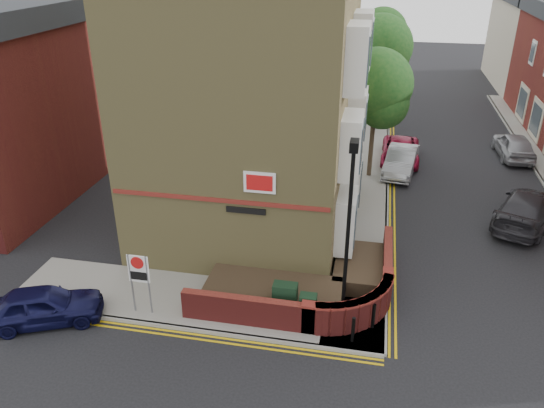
{
  "coord_description": "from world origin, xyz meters",
  "views": [
    {
      "loc": [
        2.13,
        -12.81,
        11.26
      ],
      "look_at": [
        -1.29,
        4.0,
        2.84
      ],
      "focal_mm": 35.0,
      "sensor_mm": 36.0,
      "label": 1
    }
  ],
  "objects": [
    {
      "name": "pavement_corner",
      "position": [
        -3.5,
        1.5,
        0.06
      ],
      "size": [
        13.0,
        3.0,
        0.12
      ],
      "primitive_type": "cube",
      "color": "gray",
      "rests_on": "ground"
    },
    {
      "name": "utility_cabinet_small",
      "position": [
        0.5,
        1.0,
        0.67
      ],
      "size": [
        0.55,
        0.4,
        1.1
      ],
      "primitive_type": "cube",
      "color": "black",
      "rests_on": "pavement_corner"
    },
    {
      "name": "bollard_far",
      "position": [
        2.6,
        1.2,
        0.57
      ],
      "size": [
        0.11,
        0.11,
        0.9
      ],
      "primitive_type": "cylinder",
      "color": "black",
      "rests_on": "pavement_corner"
    },
    {
      "name": "corner_building",
      "position": [
        -2.84,
        8.0,
        6.23
      ],
      "size": [
        8.95,
        10.4,
        13.6
      ],
      "color": "olive",
      "rests_on": "ground"
    },
    {
      "name": "far_terrace_cream",
      "position": [
        14.5,
        38.0,
        4.05
      ],
      "size": [
        5.4,
        12.4,
        8.0
      ],
      "color": "beige",
      "rests_on": "ground"
    },
    {
      "name": "kerb_main_near",
      "position": [
        3.0,
        16.0,
        0.06
      ],
      "size": [
        0.15,
        32.0,
        0.12
      ],
      "primitive_type": "cube",
      "color": "gray",
      "rests_on": "ground"
    },
    {
      "name": "traffic_light_assembly",
      "position": [
        2.4,
        25.0,
        2.78
      ],
      "size": [
        0.2,
        0.16,
        4.2
      ],
      "color": "black",
      "rests_on": "pavement_main"
    },
    {
      "name": "yellow_lines_side",
      "position": [
        -3.5,
        -0.25,
        0.01
      ],
      "size": [
        13.0,
        0.28,
        0.01
      ],
      "primitive_type": "cube",
      "color": "gold",
      "rests_on": "ground"
    },
    {
      "name": "pavement_main",
      "position": [
        2.0,
        16.0,
        0.06
      ],
      "size": [
        2.0,
        32.0,
        0.12
      ],
      "primitive_type": "cube",
      "color": "gray",
      "rests_on": "ground"
    },
    {
      "name": "lamppost",
      "position": [
        1.6,
        1.2,
        3.34
      ],
      "size": [
        0.25,
        0.5,
        6.3
      ],
      "color": "black",
      "rests_on": "pavement_corner"
    },
    {
      "name": "tree_far",
      "position": [
        2.0,
        30.05,
        4.91
      ],
      "size": [
        3.81,
        3.81,
        7.0
      ],
      "color": "#382B1E",
      "rests_on": "pavement_main"
    },
    {
      "name": "utility_cabinet_large",
      "position": [
        -0.3,
        1.3,
        0.72
      ],
      "size": [
        0.8,
        0.45,
        1.2
      ],
      "primitive_type": "cube",
      "color": "black",
      "rests_on": "pavement_corner"
    },
    {
      "name": "red_car_main",
      "position": [
        3.65,
        16.64,
        0.63
      ],
      "size": [
        2.21,
        4.56,
        1.25
      ],
      "primitive_type": "imported",
      "rotation": [
        0.0,
        0.0,
        -0.03
      ],
      "color": "maroon",
      "rests_on": "ground"
    },
    {
      "name": "garden_wall",
      "position": [
        0.0,
        2.5,
        0.0
      ],
      "size": [
        6.8,
        6.0,
        1.2
      ],
      "primitive_type": null,
      "color": "maroon",
      "rests_on": "ground"
    },
    {
      "name": "bollard_near",
      "position": [
        2.0,
        0.4,
        0.57
      ],
      "size": [
        0.11,
        0.11,
        0.9
      ],
      "primitive_type": "cylinder",
      "color": "black",
      "rests_on": "pavement_corner"
    },
    {
      "name": "yellow_lines_main",
      "position": [
        3.25,
        16.0,
        0.01
      ],
      "size": [
        0.28,
        32.0,
        0.01
      ],
      "primitive_type": "cube",
      "color": "gold",
      "rests_on": "ground"
    },
    {
      "name": "kerb_side",
      "position": [
        -3.5,
        0.0,
        0.06
      ],
      "size": [
        13.0,
        0.15,
        0.12
      ],
      "primitive_type": "cube",
      "color": "gray",
      "rests_on": "ground"
    },
    {
      "name": "silver_car_near",
      "position": [
        3.66,
        14.92,
        0.7
      ],
      "size": [
        2.11,
        4.44,
        1.4
      ],
      "primitive_type": "imported",
      "rotation": [
        0.0,
        0.0,
        -0.15
      ],
      "color": "#94979B",
      "rests_on": "ground"
    },
    {
      "name": "tree_near",
      "position": [
        2.0,
        14.05,
        4.7
      ],
      "size": [
        3.64,
        3.65,
        6.7
      ],
      "color": "#382B1E",
      "rests_on": "pavement_main"
    },
    {
      "name": "tree_mid",
      "position": [
        2.0,
        22.05,
        5.2
      ],
      "size": [
        4.03,
        4.03,
        7.42
      ],
      "color": "#382B1E",
      "rests_on": "pavement_main"
    },
    {
      "name": "grey_car_far",
      "position": [
        9.0,
        9.96,
        0.75
      ],
      "size": [
        4.0,
        5.58,
        1.5
      ],
      "primitive_type": "imported",
      "rotation": [
        0.0,
        0.0,
        2.73
      ],
      "color": "#29272C",
      "rests_on": "ground"
    },
    {
      "name": "silver_car_far",
      "position": [
        10.15,
        18.65,
        0.73
      ],
      "size": [
        1.91,
        4.34,
        1.46
      ],
      "primitive_type": "imported",
      "rotation": [
        0.0,
        0.0,
        3.19
      ],
      "color": "#94969B",
      "rests_on": "ground"
    },
    {
      "name": "navy_hatchback",
      "position": [
        -8.02,
        -0.5,
        0.64
      ],
      "size": [
        4.06,
        2.9,
        1.28
      ],
      "primitive_type": "imported",
      "rotation": [
        0.0,
        0.0,
        1.98
      ],
      "color": "black",
      "rests_on": "ground"
    },
    {
      "name": "ground",
      "position": [
        0.0,
        0.0,
        0.0
      ],
      "size": [
        120.0,
        120.0,
        0.0
      ],
      "primitive_type": "plane",
      "color": "black",
      "rests_on": "ground"
    },
    {
      "name": "zone_sign",
      "position": [
        -5.0,
        0.5,
        1.64
      ],
      "size": [
        0.72,
        0.07,
        2.2
      ],
      "color": "slate",
      "rests_on": "pavement_corner"
    }
  ]
}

